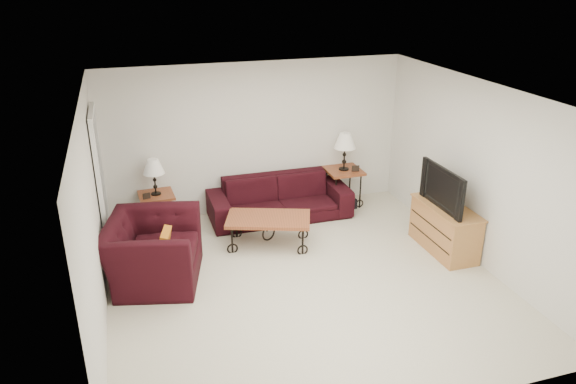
# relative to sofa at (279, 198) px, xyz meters

# --- Properties ---
(ground) EXTENTS (5.00, 5.00, 0.00)m
(ground) POSITION_rel_sofa_xyz_m (-0.26, -2.02, -0.34)
(ground) COLOR beige
(ground) RESTS_ON ground
(wall_back) EXTENTS (5.00, 0.02, 2.50)m
(wall_back) POSITION_rel_sofa_xyz_m (-0.26, 0.48, 0.91)
(wall_back) COLOR silver
(wall_back) RESTS_ON ground
(wall_front) EXTENTS (5.00, 0.02, 2.50)m
(wall_front) POSITION_rel_sofa_xyz_m (-0.26, -4.52, 0.91)
(wall_front) COLOR silver
(wall_front) RESTS_ON ground
(wall_left) EXTENTS (0.02, 5.00, 2.50)m
(wall_left) POSITION_rel_sofa_xyz_m (-2.76, -2.02, 0.91)
(wall_left) COLOR silver
(wall_left) RESTS_ON ground
(wall_right) EXTENTS (0.02, 5.00, 2.50)m
(wall_right) POSITION_rel_sofa_xyz_m (2.24, -2.02, 0.91)
(wall_right) COLOR silver
(wall_right) RESTS_ON ground
(ceiling) EXTENTS (5.00, 5.00, 0.00)m
(ceiling) POSITION_rel_sofa_xyz_m (-0.26, -2.02, 2.16)
(ceiling) COLOR white
(ceiling) RESTS_ON wall_back
(doorway) EXTENTS (0.08, 0.94, 2.04)m
(doorway) POSITION_rel_sofa_xyz_m (-2.73, -0.37, 0.68)
(doorway) COLOR black
(doorway) RESTS_ON ground
(sofa) EXTENTS (2.31, 0.90, 0.67)m
(sofa) POSITION_rel_sofa_xyz_m (0.00, 0.00, 0.00)
(sofa) COLOR black
(sofa) RESTS_ON ground
(side_table_left) EXTENTS (0.56, 0.56, 0.58)m
(side_table_left) POSITION_rel_sofa_xyz_m (-1.95, 0.18, -0.05)
(side_table_left) COLOR brown
(side_table_left) RESTS_ON ground
(side_table_right) EXTENTS (0.59, 0.59, 0.65)m
(side_table_right) POSITION_rel_sofa_xyz_m (1.20, 0.18, -0.01)
(side_table_right) COLOR brown
(side_table_right) RESTS_ON ground
(lamp_left) EXTENTS (0.34, 0.34, 0.58)m
(lamp_left) POSITION_rel_sofa_xyz_m (-1.95, 0.18, 0.53)
(lamp_left) COLOR black
(lamp_left) RESTS_ON side_table_left
(lamp_right) EXTENTS (0.37, 0.37, 0.65)m
(lamp_right) POSITION_rel_sofa_xyz_m (1.20, 0.18, 0.63)
(lamp_right) COLOR black
(lamp_right) RESTS_ON side_table_right
(photo_frame_left) EXTENTS (0.12, 0.04, 0.10)m
(photo_frame_left) POSITION_rel_sofa_xyz_m (-2.10, 0.03, 0.29)
(photo_frame_left) COLOR black
(photo_frame_left) RESTS_ON side_table_left
(photo_frame_right) EXTENTS (0.13, 0.04, 0.11)m
(photo_frame_right) POSITION_rel_sofa_xyz_m (1.35, 0.03, 0.36)
(photo_frame_right) COLOR black
(photo_frame_right) RESTS_ON side_table_right
(coffee_table) EXTENTS (1.37, 1.03, 0.46)m
(coffee_table) POSITION_rel_sofa_xyz_m (-0.44, -0.91, -0.11)
(coffee_table) COLOR brown
(coffee_table) RESTS_ON ground
(armchair) EXTENTS (1.43, 1.55, 0.85)m
(armchair) POSITION_rel_sofa_xyz_m (-2.14, -1.40, 0.09)
(armchair) COLOR black
(armchair) RESTS_ON ground
(throw_pillow) EXTENTS (0.19, 0.40, 0.39)m
(throw_pillow) POSITION_rel_sofa_xyz_m (-1.99, -1.45, 0.18)
(throw_pillow) COLOR orange
(throw_pillow) RESTS_ON armchair
(tv_stand) EXTENTS (0.48, 1.16, 0.69)m
(tv_stand) POSITION_rel_sofa_xyz_m (1.97, -1.81, 0.01)
(tv_stand) COLOR #BC8846
(tv_stand) RESTS_ON ground
(television) EXTENTS (0.14, 1.04, 0.60)m
(television) POSITION_rel_sofa_xyz_m (1.95, -1.81, 0.66)
(television) COLOR black
(television) RESTS_ON tv_stand
(backpack) EXTENTS (0.43, 0.35, 0.51)m
(backpack) POSITION_rel_sofa_xyz_m (1.12, -0.17, -0.08)
(backpack) COLOR black
(backpack) RESTS_ON ground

